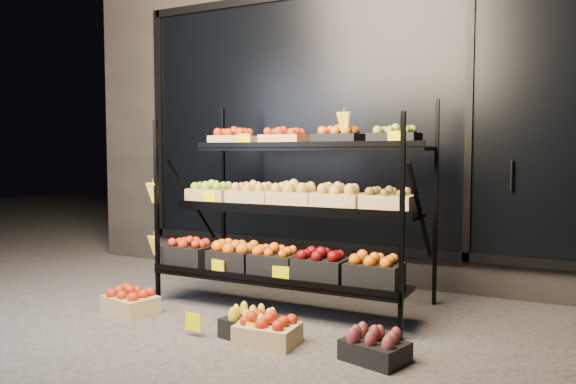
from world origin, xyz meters
The scene contains 9 objects.
ground centered at (0.00, 0.00, 0.00)m, with size 24.00×24.00×0.00m, color #514F4C.
building centered at (0.00, 2.59, 1.75)m, with size 6.00×2.08×3.50m.
display_rack centered at (-0.02, 0.60, 0.79)m, with size 2.18×1.02×1.68m.
tag_floor_a centered at (-0.23, -0.40, 0.06)m, with size 0.13×0.01×0.12m, color #EFE000.
tag_floor_b centered at (0.19, -0.40, 0.06)m, with size 0.13×0.01×0.12m, color #EFE000.
floor_crate_left centered at (-1.00, -0.17, 0.09)m, with size 0.44×0.36×0.20m.
floor_crate_midleft centered at (0.14, -0.24, 0.09)m, with size 0.42×0.34×0.20m.
floor_crate_midright centered at (0.29, -0.30, 0.09)m, with size 0.40×0.31×0.20m.
floor_crate_right centered at (1.00, -0.27, 0.09)m, with size 0.42×0.35×0.19m.
Camera 1 is at (2.04, -3.38, 1.23)m, focal length 35.00 mm.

